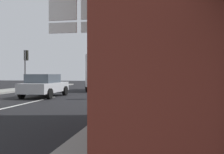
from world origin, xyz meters
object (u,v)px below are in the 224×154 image
(traffic_light_near_right, at_px, (130,54))
(traffic_light_far_left, at_px, (26,61))
(route_sign_post, at_px, (95,43))
(traffic_light_far_right, at_px, (138,63))
(sedan_far, at_px, (44,85))
(delivery_truck, at_px, (104,72))

(traffic_light_near_right, bearing_deg, traffic_light_far_left, 148.10)
(route_sign_post, relative_size, traffic_light_far_right, 0.99)
(route_sign_post, bearing_deg, traffic_light_far_right, 91.53)
(traffic_light_far_left, bearing_deg, sedan_far, -52.56)
(sedan_far, bearing_deg, route_sign_post, -61.78)
(traffic_light_near_right, bearing_deg, traffic_light_far_right, 90.00)
(delivery_truck, relative_size, traffic_light_near_right, 1.41)
(delivery_truck, bearing_deg, traffic_light_near_right, -67.06)
(traffic_light_near_right, xyz_separation_m, traffic_light_far_right, (-0.00, 6.11, -0.27))
(sedan_far, distance_m, traffic_light_far_right, 8.07)
(traffic_light_near_right, bearing_deg, sedan_far, 174.79)
(delivery_truck, bearing_deg, traffic_light_far_right, -16.93)
(delivery_truck, bearing_deg, traffic_light_far_left, -173.07)
(traffic_light_far_right, height_order, traffic_light_far_left, traffic_light_far_left)
(delivery_truck, distance_m, traffic_light_near_right, 7.68)
(sedan_far, relative_size, delivery_truck, 0.83)
(route_sign_post, distance_m, traffic_light_far_left, 19.82)
(route_sign_post, bearing_deg, delivery_truck, 100.91)
(sedan_far, distance_m, traffic_light_far_left, 7.38)
(sedan_far, distance_m, traffic_light_near_right, 5.91)
(traffic_light_far_right, distance_m, traffic_light_far_left, 9.91)
(sedan_far, relative_size, route_sign_post, 1.32)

